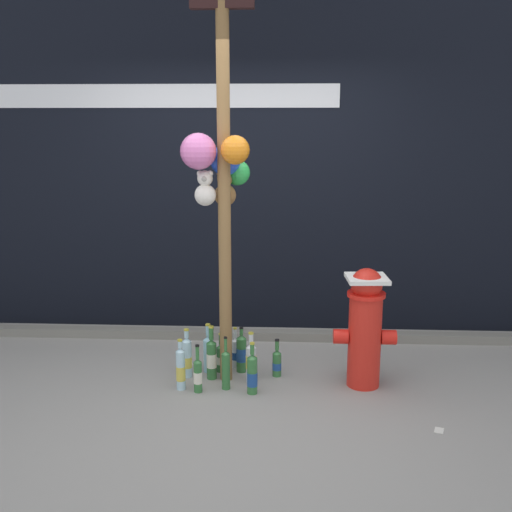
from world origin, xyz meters
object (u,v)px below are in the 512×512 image
(memorial_post, at_px, (220,147))
(bottle_5, at_px, (241,353))
(bottle_8, at_px, (187,357))
(bottle_11, at_px, (277,363))
(bottle_6, at_px, (212,358))
(bottle_9, at_px, (220,358))
(bottle_10, at_px, (252,374))
(bottle_3, at_px, (226,369))
(bottle_0, at_px, (251,361))
(bottle_7, at_px, (208,352))
(fire_hydrant, at_px, (365,325))
(bottle_4, at_px, (235,352))
(bottle_1, at_px, (181,369))
(bottle_2, at_px, (198,375))

(memorial_post, height_order, bottle_5, memorial_post)
(bottle_8, relative_size, bottle_11, 1.30)
(bottle_6, bearing_deg, bottle_11, 8.30)
(bottle_9, relative_size, bottle_10, 0.82)
(bottle_10, bearing_deg, bottle_3, 161.61)
(bottle_0, relative_size, bottle_11, 1.31)
(bottle_7, height_order, bottle_8, bottle_7)
(bottle_3, xyz_separation_m, bottle_7, (-0.17, 0.31, 0.00))
(bottle_0, xyz_separation_m, bottle_10, (0.02, -0.21, -0.02))
(bottle_9, height_order, bottle_11, bottle_9)
(memorial_post, distance_m, bottle_9, 1.66)
(memorial_post, xyz_separation_m, bottle_8, (-0.28, 0.01, -1.61))
(bottle_5, distance_m, bottle_9, 0.17)
(fire_hydrant, bearing_deg, bottle_4, 163.64)
(bottle_0, distance_m, bottle_6, 0.31)
(bottle_4, bearing_deg, bottle_6, -125.23)
(bottle_0, relative_size, bottle_1, 1.01)
(memorial_post, bearing_deg, bottle_1, -143.93)
(bottle_6, relative_size, bottle_10, 1.08)
(memorial_post, relative_size, bottle_5, 8.24)
(fire_hydrant, bearing_deg, memorial_post, 176.07)
(bottle_6, bearing_deg, bottle_2, -106.76)
(bottle_3, distance_m, bottle_9, 0.33)
(bottle_4, bearing_deg, bottle_11, -24.97)
(fire_hydrant, bearing_deg, bottle_1, -174.12)
(bottle_1, relative_size, bottle_10, 0.99)
(bottle_0, bearing_deg, bottle_6, 172.94)
(bottle_3, relative_size, bottle_4, 1.21)
(memorial_post, xyz_separation_m, bottle_2, (-0.16, -0.26, -1.63))
(bottle_7, distance_m, bottle_10, 0.53)
(bottle_5, bearing_deg, bottle_10, -74.80)
(bottle_5, bearing_deg, bottle_0, -64.97)
(bottle_1, relative_size, bottle_11, 1.29)
(bottle_5, bearing_deg, bottle_1, -140.80)
(bottle_4, xyz_separation_m, bottle_11, (0.34, -0.16, -0.02))
(bottle_9, bearing_deg, bottle_5, 3.92)
(bottle_1, height_order, bottle_3, bottle_3)
(bottle_5, relative_size, bottle_11, 1.23)
(bottle_2, bearing_deg, bottle_5, 53.05)
(bottle_1, xyz_separation_m, bottle_6, (0.21, 0.20, 0.01))
(fire_hydrant, xyz_separation_m, bottle_4, (-0.99, 0.29, -0.35))
(bottle_7, height_order, bottle_10, bottle_7)
(bottle_6, xyz_separation_m, bottle_10, (0.33, -0.25, -0.02))
(bottle_5, bearing_deg, bottle_3, -105.74)
(bottle_1, relative_size, bottle_3, 0.95)
(bottle_1, bearing_deg, memorial_post, 36.07)
(bottle_0, distance_m, bottle_8, 0.51)
(bottle_6, xyz_separation_m, bottle_11, (0.50, 0.07, -0.06))
(memorial_post, height_order, bottle_11, memorial_post)
(bottle_1, xyz_separation_m, bottle_9, (0.26, 0.34, -0.04))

